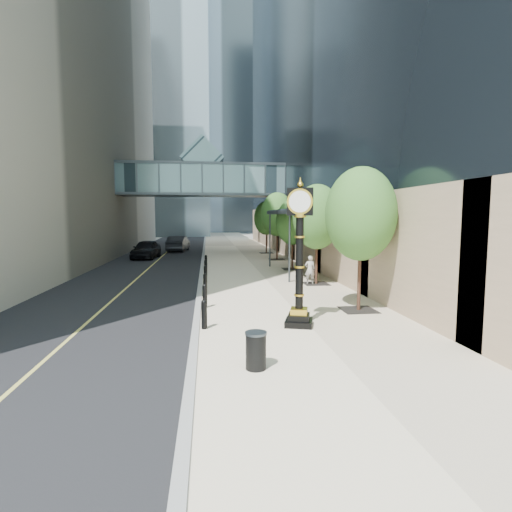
# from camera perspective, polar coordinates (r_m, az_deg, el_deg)

# --- Properties ---
(ground) EXTENTS (320.00, 320.00, 0.00)m
(ground) POSITION_cam_1_polar(r_m,az_deg,el_deg) (13.39, 4.46, -11.35)
(ground) COLOR gray
(ground) RESTS_ON ground
(road) EXTENTS (8.00, 180.00, 0.02)m
(road) POSITION_cam_1_polar(r_m,az_deg,el_deg) (52.88, -11.74, 1.33)
(road) COLOR black
(road) RESTS_ON ground
(sidewalk) EXTENTS (8.00, 180.00, 0.06)m
(sidewalk) POSITION_cam_1_polar(r_m,az_deg,el_deg) (52.81, -3.05, 1.45)
(sidewalk) COLOR beige
(sidewalk) RESTS_ON ground
(curb) EXTENTS (0.25, 180.00, 0.07)m
(curb) POSITION_cam_1_polar(r_m,az_deg,el_deg) (52.69, -7.40, 1.41)
(curb) COLOR gray
(curb) RESTS_ON ground
(distant_tower_a) EXTENTS (24.00, 22.00, 78.00)m
(distant_tower_a) POSITION_cam_1_polar(r_m,az_deg,el_deg) (95.01, -15.03, 27.17)
(distant_tower_a) COLOR #8CA3B0
(distant_tower_a) RESTS_ON ground
(distant_tower_b) EXTENTS (26.00, 24.00, 90.00)m
(distant_tower_b) POSITION_cam_1_polar(r_m,az_deg,el_deg) (115.71, -0.83, 26.48)
(distant_tower_b) COLOR #8CA3B0
(distant_tower_b) RESTS_ON ground
(distant_tower_c) EXTENTS (22.00, 22.00, 65.00)m
(distant_tower_c) POSITION_cam_1_polar(r_m,az_deg,el_deg) (135.64, -8.64, 17.79)
(distant_tower_c) COLOR #8CA3B0
(distant_tower_c) RESTS_ON ground
(skywalk) EXTENTS (17.00, 4.20, 5.80)m
(skywalk) POSITION_cam_1_polar(r_m,az_deg,el_deg) (40.73, -7.67, 10.98)
(skywalk) COLOR #45616E
(skywalk) RESTS_ON ground
(entrance_canopy) EXTENTS (3.00, 8.00, 4.38)m
(entrance_canopy) POSITION_cam_1_polar(r_m,az_deg,el_deg) (27.23, 5.91, 6.23)
(entrance_canopy) COLOR #383F44
(entrance_canopy) RESTS_ON ground
(bollard_row) EXTENTS (0.20, 16.20, 0.90)m
(bollard_row) POSITION_cam_1_polar(r_m,az_deg,el_deg) (21.82, -7.24, -3.35)
(bollard_row) COLOR black
(bollard_row) RESTS_ON sidewalk
(street_trees) EXTENTS (2.91, 28.75, 5.98)m
(street_trees) POSITION_cam_1_polar(r_m,az_deg,el_deg) (28.88, 5.40, 5.57)
(street_trees) COLOR black
(street_trees) RESTS_ON sidewalk
(street_clock) EXTENTS (1.18, 1.18, 5.04)m
(street_clock) POSITION_cam_1_polar(r_m,az_deg,el_deg) (14.02, 6.23, -1.20)
(street_clock) COLOR black
(street_clock) RESTS_ON sidewalk
(trash_bin) EXTENTS (0.67, 0.67, 0.90)m
(trash_bin) POSITION_cam_1_polar(r_m,az_deg,el_deg) (10.38, -0.02, -13.51)
(trash_bin) COLOR black
(trash_bin) RESTS_ON sidewalk
(pedestrian) EXTENTS (0.63, 0.45, 1.65)m
(pedestrian) POSITION_cam_1_polar(r_m,az_deg,el_deg) (22.98, 7.71, -1.96)
(pedestrian) COLOR #A49F97
(pedestrian) RESTS_ON sidewalk
(car_near) EXTENTS (2.50, 5.22, 1.72)m
(car_near) POSITION_cam_1_polar(r_m,az_deg,el_deg) (38.54, -15.42, 0.96)
(car_near) COLOR black
(car_near) RESTS_ON road
(car_far) EXTENTS (2.39, 5.40, 1.72)m
(car_far) POSITION_cam_1_polar(r_m,az_deg,el_deg) (45.62, -11.04, 1.76)
(car_far) COLOR black
(car_far) RESTS_ON road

